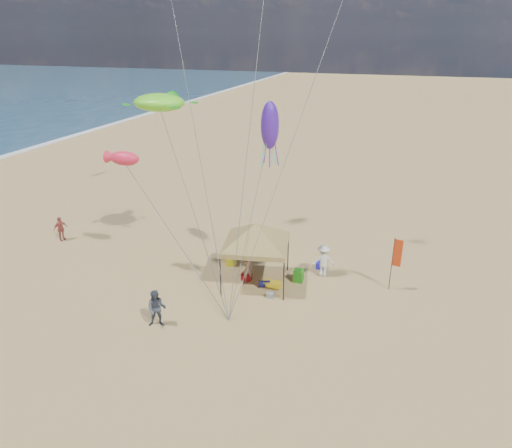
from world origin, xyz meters
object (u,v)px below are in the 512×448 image
object	(u,v)px
cooler_red	(247,277)
chair_yellow	(231,259)
person_near_b	(157,309)
person_near_c	(323,261)
beach_cart	(272,284)
canopy_tent	(256,226)
person_near_a	(248,268)
cooler_blue	(321,266)
chair_green	(299,275)
person_far_a	(60,229)
feather_flag	(396,256)

from	to	relation	value
cooler_red	chair_yellow	world-z (taller)	chair_yellow
person_near_b	person_near_c	xyz separation A→B (m)	(6.29, 7.07, 0.03)
cooler_red	beach_cart	bearing A→B (deg)	-11.27
chair_yellow	person_near_c	distance (m)	5.34
canopy_tent	person_near_a	size ratio (longest dim) A/B	4.15
cooler_blue	chair_green	xyz separation A→B (m)	(-0.88, -1.82, 0.16)
chair_green	beach_cart	world-z (taller)	chair_green
person_far_a	cooler_red	bearing A→B (deg)	-75.51
canopy_tent	person_far_a	world-z (taller)	canopy_tent
cooler_blue	person_far_a	bearing A→B (deg)	-174.97
cooler_red	person_far_a	bearing A→B (deg)	175.22
chair_yellow	person_near_a	world-z (taller)	person_near_a
chair_green	person_near_c	bearing A→B (deg)	41.99
feather_flag	beach_cart	distance (m)	6.52
chair_green	person_far_a	world-z (taller)	person_far_a
person_near_a	cooler_red	bearing A→B (deg)	-71.05
person_near_a	person_near_c	bearing A→B (deg)	178.95
feather_flag	cooler_red	distance (m)	7.93
chair_green	chair_yellow	world-z (taller)	same
cooler_blue	person_near_a	world-z (taller)	person_near_a
person_near_c	cooler_blue	bearing A→B (deg)	-92.12
person_near_c	person_far_a	distance (m)	16.99
cooler_red	person_near_a	bearing A→B (deg)	-43.53
chair_green	person_near_a	xyz separation A→B (m)	(-2.62, -0.85, 0.41)
feather_flag	chair_green	bearing A→B (deg)	-172.16
cooler_red	person_near_a	distance (m)	0.59
canopy_tent	feather_flag	distance (m)	7.30
chair_yellow	person_near_a	bearing A→B (deg)	-43.39
cooler_red	person_far_a	distance (m)	13.19
cooler_blue	cooler_red	bearing A→B (deg)	-144.50
feather_flag	chair_green	xyz separation A→B (m)	(-4.87, -0.67, -1.63)
person_near_b	person_near_c	size ratio (longest dim) A/B	0.97
person_near_c	person_far_a	world-z (taller)	person_near_c
canopy_tent	chair_yellow	distance (m)	3.88
cooler_blue	person_near_a	bearing A→B (deg)	-142.66
cooler_red	canopy_tent	bearing A→B (deg)	-8.09
chair_yellow	beach_cart	bearing A→B (deg)	-29.16
feather_flag	person_near_b	world-z (taller)	feather_flag
person_near_c	canopy_tent	bearing A→B (deg)	10.58
person_near_c	feather_flag	bearing A→B (deg)	155.97
cooler_blue	chair_green	size ratio (longest dim) A/B	0.77
canopy_tent	feather_flag	bearing A→B (deg)	12.11
person_near_a	person_near_c	world-z (taller)	person_near_c
feather_flag	chair_yellow	xyz separation A→B (m)	(-9.04, -0.05, -1.63)
person_near_a	person_far_a	bearing A→B (deg)	-32.69
feather_flag	person_near_c	distance (m)	3.90
canopy_tent	person_near_a	bearing A→B (deg)	-177.86
cooler_red	chair_yellow	xyz separation A→B (m)	(-1.45, 1.37, 0.16)
cooler_blue	chair_yellow	size ratio (longest dim) A/B	0.77
cooler_red	chair_green	distance (m)	2.83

